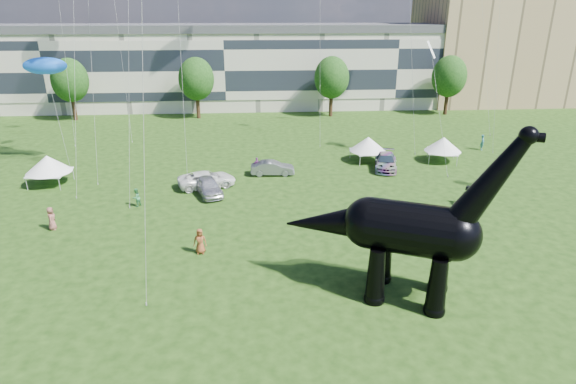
{
  "coord_description": "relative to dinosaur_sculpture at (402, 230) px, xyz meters",
  "views": [
    {
      "loc": [
        -3.82,
        -19.31,
        15.5
      ],
      "look_at": [
        -1.82,
        8.0,
        5.0
      ],
      "focal_mm": 30.0,
      "sensor_mm": 36.0,
      "label": 1
    }
  ],
  "objects": [
    {
      "name": "car_silver",
      "position": [
        -12.15,
        16.81,
        -3.27
      ],
      "size": [
        3.3,
        4.97,
        1.57
      ],
      "primitive_type": "imported",
      "rotation": [
        0.0,
        0.0,
        0.34
      ],
      "color": "silver",
      "rests_on": "ground"
    },
    {
      "name": "gazebo_left",
      "position": [
        -27.06,
        20.48,
        -2.07
      ],
      "size": [
        4.35,
        4.35,
        2.83
      ],
      "rotation": [
        0.0,
        0.0,
        -0.08
      ],
      "color": "white",
      "rests_on": "ground"
    },
    {
      "name": "tree_far_right",
      "position": [
        21.82,
        48.89,
        2.23
      ],
      "size": [
        5.2,
        5.2,
        9.44
      ],
      "color": "#382314",
      "rests_on": "ground"
    },
    {
      "name": "terrace_row",
      "position": [
        -12.18,
        57.89,
        1.94
      ],
      "size": [
        78.0,
        11.0,
        12.0
      ],
      "primitive_type": "cube",
      "color": "beige",
      "rests_on": "ground"
    },
    {
      "name": "dinosaur_sculpture",
      "position": [
        0.0,
        0.0,
        0.0
      ],
      "size": [
        12.71,
        7.15,
        10.75
      ],
      "rotation": [
        0.0,
        0.0,
        -0.42
      ],
      "color": "black",
      "rests_on": "ground"
    },
    {
      "name": "car_white",
      "position": [
        -12.41,
        18.78,
        -3.33
      ],
      "size": [
        5.73,
        3.81,
        1.46
      ],
      "primitive_type": "imported",
      "rotation": [
        0.0,
        0.0,
        1.86
      ],
      "color": "white",
      "rests_on": "ground"
    },
    {
      "name": "car_dark",
      "position": [
        5.45,
        22.87,
        -3.29
      ],
      "size": [
        3.35,
        5.64,
        1.53
      ],
      "primitive_type": "imported",
      "rotation": [
        0.0,
        0.0,
        -0.24
      ],
      "color": "#595960",
      "rests_on": "ground"
    },
    {
      "name": "tree_mid_right",
      "position": [
        3.82,
        48.89,
        2.23
      ],
      "size": [
        5.2,
        5.2,
        9.44
      ],
      "color": "#382314",
      "rests_on": "ground"
    },
    {
      "name": "apartment_block",
      "position": [
        35.82,
        60.89,
        6.94
      ],
      "size": [
        28.0,
        18.0,
        22.0
      ],
      "primitive_type": "cube",
      "color": "tan",
      "rests_on": "ground"
    },
    {
      "name": "car_grey",
      "position": [
        -6.23,
        21.77,
        -3.35
      ],
      "size": [
        4.33,
        1.64,
        1.41
      ],
      "primitive_type": "imported",
      "rotation": [
        0.0,
        0.0,
        1.54
      ],
      "color": "slate",
      "rests_on": "ground"
    },
    {
      "name": "tree_mid_left",
      "position": [
        -16.18,
        48.89,
        2.23
      ],
      "size": [
        5.2,
        5.2,
        9.44
      ],
      "color": "#382314",
      "rests_on": "ground"
    },
    {
      "name": "visitors",
      "position": [
        -4.46,
        10.05,
        -3.21
      ],
      "size": [
        42.32,
        41.08,
        1.8
      ],
      "color": "#652F69",
      "rests_on": "ground"
    },
    {
      "name": "tree_far_left",
      "position": [
        -34.18,
        48.89,
        2.23
      ],
      "size": [
        5.2,
        5.2,
        9.44
      ],
      "color": "#382314",
      "rests_on": "ground"
    },
    {
      "name": "gazebo_near",
      "position": [
        4.16,
        25.58,
        -2.16
      ],
      "size": [
        4.49,
        4.49,
        2.7
      ],
      "rotation": [
        0.0,
        0.0,
        0.18
      ],
      "color": "white",
      "rests_on": "ground"
    },
    {
      "name": "gazebo_far",
      "position": [
        12.16,
        24.93,
        -2.18
      ],
      "size": [
        4.76,
        4.76,
        2.68
      ],
      "rotation": [
        0.0,
        0.0,
        -0.28
      ],
      "color": "white",
      "rests_on": "ground"
    },
    {
      "name": "ground",
      "position": [
        -4.18,
        -4.11,
        -4.06
      ],
      "size": [
        220.0,
        220.0,
        0.0
      ],
      "primitive_type": "plane",
      "color": "#16330C",
      "rests_on": "ground"
    }
  ]
}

